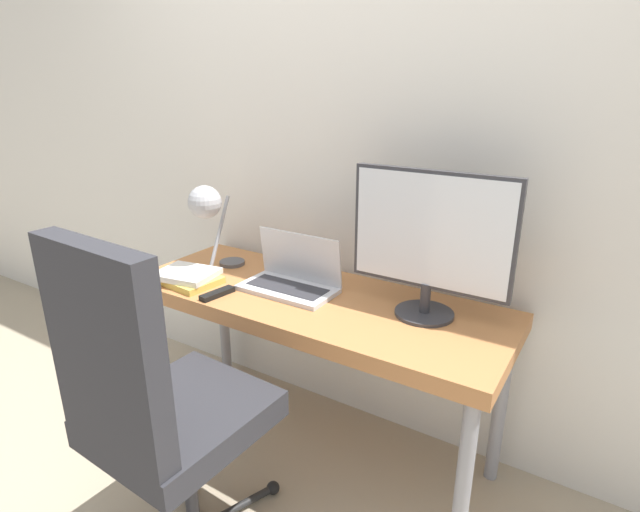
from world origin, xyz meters
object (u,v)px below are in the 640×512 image
Objects in this scene: desk_lamp at (207,208)px; book_stack at (189,277)px; laptop at (292,278)px; monitor at (430,239)px; game_controller at (155,276)px; office_chair at (154,400)px.

desk_lamp is 1.44× the size of book_stack.
book_stack is (0.00, -0.13, -0.26)m from desk_lamp.
monitor is (0.53, 0.06, 0.24)m from laptop.
monitor is at bearing 15.62° from game_controller.
desk_lamp is 0.29m from book_stack.
office_chair is 0.72m from game_controller.
book_stack is at bearing -155.93° from laptop.
office_chair is (0.01, -0.71, -0.14)m from laptop.
desk_lamp reaches higher than game_controller.
monitor is at bearing 6.67° from laptop.
monitor reaches higher than laptop.
desk_lamp is at bearing 55.09° from game_controller.
laptop is at bearing 23.95° from game_controller.
office_chair reaches higher than game_controller.
monitor is 0.93m from desk_lamp.
game_controller is (-0.53, 0.47, 0.11)m from office_chair.
office_chair is 8.29× the size of game_controller.
monitor reaches higher than game_controller.
book_stack is at bearing 126.69° from office_chair.
office_chair is at bearing -59.16° from desk_lamp.
game_controller is at bearing -164.38° from monitor.
laptop is at bearing 5.95° from desk_lamp.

